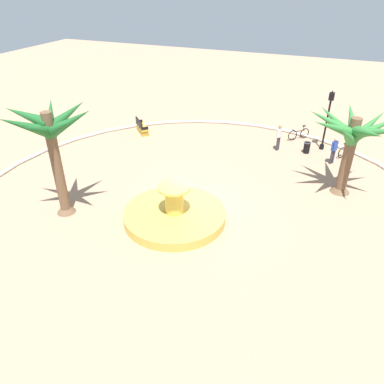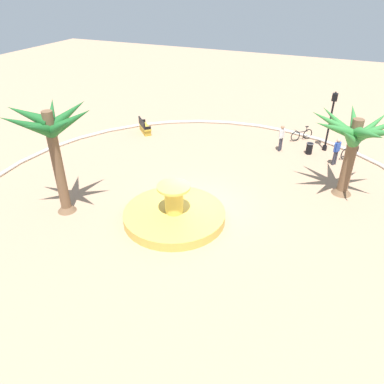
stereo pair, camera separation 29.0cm
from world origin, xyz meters
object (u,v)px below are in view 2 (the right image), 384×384
Objects in this scene: fountain at (174,214)px; person_cyclist_photo at (281,137)px; bicycle_by_lamppost at (302,135)px; bench_west at (145,128)px; person_cyclist_helmet at (337,150)px; palm_tree_by_curb at (52,136)px; palm_tree_near_fountain at (354,136)px; bicycle_red_frame at (350,152)px; trash_bin at (309,148)px; lamppost at (331,117)px.

fountain is 2.79× the size of person_cyclist_photo.
bench_west is at bearing 16.30° from bicycle_by_lamppost.
person_cyclist_helmet is (-6.30, -8.92, 0.65)m from fountain.
palm_tree_by_curb is at bearing 15.31° from fountain.
fountain is at bearing 71.99° from bicycle_by_lamppost.
fountain is 1.04× the size of palm_tree_near_fountain.
person_cyclist_helmet is (-12.93, -0.04, 0.58)m from bench_west.
bicycle_red_frame is at bearing 153.38° from bicycle_by_lamppost.
palm_tree_near_fountain is at bearing -141.15° from fountain.
person_cyclist_helmet is at bearing -137.84° from palm_tree_by_curb.
person_cyclist_helmet is 3.46m from person_cyclist_photo.
fountain is 11.08m from bench_west.
bench_west is (1.54, -10.28, -3.54)m from palm_tree_by_curb.
trash_bin is at bearing -31.20° from person_cyclist_helmet.
trash_bin is at bearing 49.02° from lamppost.
lamppost is 2.28m from trash_bin.
trash_bin is at bearing -115.38° from fountain.
palm_tree_by_curb is 15.34m from trash_bin.
trash_bin is (-11.32, -1.01, 0.04)m from bench_west.
lamppost is at bearing -69.15° from person_cyclist_helmet.
bench_west is 1.02× the size of bicycle_red_frame.
fountain is 9.39m from palm_tree_near_fountain.
person_cyclist_photo is at bearing -11.91° from person_cyclist_helmet.
bench_west is at bearing 0.16° from person_cyclist_helmet.
trash_bin is at bearing -130.92° from palm_tree_by_curb.
person_cyclist_photo is at bearing -44.89° from palm_tree_near_fountain.
fountain is 3.22× the size of bicycle_red_frame.
bench_west is 9.59m from person_cyclist_photo.
fountain is 10.09m from person_cyclist_photo.
lamppost is 2.72m from bicycle_by_lamppost.
palm_tree_by_curb reaches higher than fountain.
trash_bin is 1.96m from person_cyclist_helmet.
person_cyclist_photo reaches higher than bicycle_red_frame.
bicycle_by_lamppost is (0.81, -2.07, -0.00)m from trash_bin.
palm_tree_by_curb is 16.33m from lamppost.
palm_tree_near_fountain is 5.52m from bicycle_red_frame.
bicycle_red_frame is 1.73m from person_cyclist_helmet.
palm_tree_near_fountain is at bearing 117.84° from trash_bin.
fountain is 2.85× the size of person_cyclist_helmet.
palm_tree_near_fountain is 3.05× the size of bench_west.
lamppost is at bearing -154.70° from person_cyclist_photo.
bicycle_red_frame is 0.87× the size of person_cyclist_photo.
trash_bin is at bearing -174.91° from bench_west.
person_cyclist_helmet is at bearing 128.43° from bicycle_by_lamppost.
person_cyclist_photo is (-9.54, -0.75, 0.60)m from bench_west.
palm_tree_near_fountain is 5.59m from trash_bin.
fountain reaches higher than bench_west.
bench_west is at bearing 4.49° from person_cyclist_photo.
lamppost reaches higher than bicycle_by_lamppost.
palm_tree_by_curb is at bearing 30.15° from palm_tree_near_fountain.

